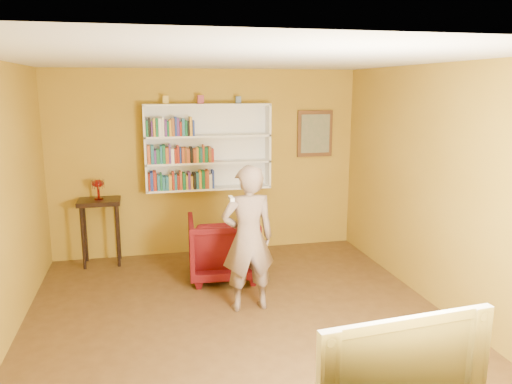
# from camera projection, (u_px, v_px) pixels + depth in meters

# --- Properties ---
(room_shell) EXTENTS (5.30, 5.80, 2.88)m
(room_shell) POSITION_uv_depth(u_px,v_px,m) (240.00, 232.00, 5.02)
(room_shell) COLOR #4B3218
(room_shell) RESTS_ON ground
(bookshelf) EXTENTS (1.80, 0.29, 1.23)m
(bookshelf) POSITION_uv_depth(u_px,v_px,m) (208.00, 147.00, 7.20)
(bookshelf) COLOR white
(bookshelf) RESTS_ON room_shell
(books_row_lower) EXTENTS (0.92, 0.19, 0.27)m
(books_row_lower) POSITION_uv_depth(u_px,v_px,m) (182.00, 181.00, 7.11)
(books_row_lower) COLOR #9E2718
(books_row_lower) RESTS_ON bookshelf
(books_row_middle) EXTENTS (0.92, 0.19, 0.27)m
(books_row_middle) POSITION_uv_depth(u_px,v_px,m) (180.00, 155.00, 7.03)
(books_row_middle) COLOR #BC5225
(books_row_middle) RESTS_ON bookshelf
(books_row_upper) EXTENTS (0.66, 0.19, 0.27)m
(books_row_upper) POSITION_uv_depth(u_px,v_px,m) (170.00, 128.00, 6.92)
(books_row_upper) COLOR #186C3D
(books_row_upper) RESTS_ON bookshelf
(ornament_left) EXTENTS (0.08, 0.08, 0.11)m
(ornament_left) POSITION_uv_depth(u_px,v_px,m) (166.00, 100.00, 6.88)
(ornament_left) COLOR gold
(ornament_left) RESTS_ON bookshelf
(ornament_centre) EXTENTS (0.09, 0.09, 0.12)m
(ornament_centre) POSITION_uv_depth(u_px,v_px,m) (201.00, 99.00, 6.99)
(ornament_centre) COLOR #9A3341
(ornament_centre) RESTS_ON bookshelf
(ornament_right) EXTENTS (0.07, 0.07, 0.10)m
(ornament_right) POSITION_uv_depth(u_px,v_px,m) (238.00, 100.00, 7.11)
(ornament_right) COLOR slate
(ornament_right) RESTS_ON bookshelf
(framed_painting) EXTENTS (0.55, 0.05, 0.70)m
(framed_painting) POSITION_uv_depth(u_px,v_px,m) (315.00, 134.00, 7.58)
(framed_painting) COLOR #502E16
(framed_painting) RESTS_ON room_shell
(console_table) EXTENTS (0.57, 0.43, 0.93)m
(console_table) POSITION_uv_depth(u_px,v_px,m) (100.00, 211.00, 6.89)
(console_table) COLOR black
(console_table) RESTS_ON ground
(ruby_lustre) EXTENTS (0.17, 0.17, 0.28)m
(ruby_lustre) POSITION_uv_depth(u_px,v_px,m) (98.00, 185.00, 6.81)
(ruby_lustre) COLOR maroon
(ruby_lustre) RESTS_ON console_table
(armchair) EXTENTS (0.94, 0.96, 0.82)m
(armchair) POSITION_uv_depth(u_px,v_px,m) (223.00, 247.00, 6.47)
(armchair) COLOR #41040B
(armchair) RESTS_ON ground
(person) EXTENTS (0.61, 0.42, 1.63)m
(person) POSITION_uv_depth(u_px,v_px,m) (248.00, 238.00, 5.46)
(person) COLOR #7A6459
(person) RESTS_ON ground
(game_remote) EXTENTS (0.04, 0.15, 0.04)m
(game_remote) POSITION_uv_depth(u_px,v_px,m) (231.00, 199.00, 4.99)
(game_remote) COLOR white
(game_remote) RESTS_ON person
(television) EXTENTS (1.15, 0.25, 0.66)m
(television) POSITION_uv_depth(u_px,v_px,m) (395.00, 360.00, 3.03)
(television) COLOR black
(television) RESTS_ON tv_cabinet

